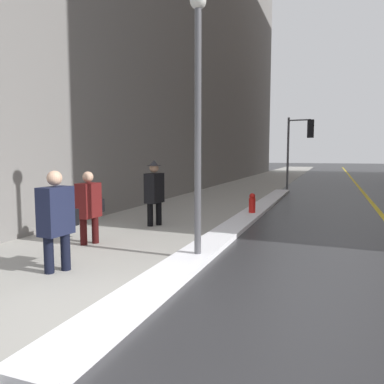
{
  "coord_description": "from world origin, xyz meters",
  "views": [
    {
      "loc": [
        2.47,
        -3.71,
        1.88
      ],
      "look_at": [
        -0.4,
        4.0,
        1.05
      ],
      "focal_mm": 35.0,
      "sensor_mm": 36.0,
      "label": 1
    }
  ],
  "objects": [
    {
      "name": "lamp_post",
      "position": [
        0.27,
        2.5,
        2.77
      ],
      "size": [
        0.28,
        0.28,
        4.59
      ],
      "color": "#515156",
      "rests_on": "ground"
    },
    {
      "name": "traffic_light_near",
      "position": [
        1.02,
        16.18,
        2.72
      ],
      "size": [
        1.31,
        0.33,
        3.76
      ],
      "rotation": [
        0.0,
        0.0,
        -0.11
      ],
      "color": "#515156",
      "rests_on": "ground"
    },
    {
      "name": "pedestrian_with_shoulder_bag",
      "position": [
        -2.21,
        2.75,
        0.85
      ],
      "size": [
        0.33,
        0.72,
        1.53
      ],
      "rotation": [
        0.0,
        0.0,
        -1.64
      ],
      "color": "#340C0C",
      "rests_on": "ground"
    },
    {
      "name": "pedestrian_trailing",
      "position": [
        -1.84,
        5.04,
        0.95
      ],
      "size": [
        0.37,
        0.55,
        1.74
      ],
      "rotation": [
        0.0,
        0.0,
        -1.64
      ],
      "color": "black",
      "rests_on": "ground"
    },
    {
      "name": "fire_hydrant",
      "position": [
        0.24,
        7.54,
        0.35
      ],
      "size": [
        0.2,
        0.2,
        0.7
      ],
      "color": "red",
      "rests_on": "ground"
    },
    {
      "name": "pedestrian_in_glasses",
      "position": [
        -1.58,
        1.01,
        0.9
      ],
      "size": [
        0.35,
        0.75,
        1.63
      ],
      "rotation": [
        0.0,
        0.0,
        -1.64
      ],
      "color": "black",
      "rests_on": "ground"
    },
    {
      "name": "snow_bank_curb",
      "position": [
        0.2,
        6.99,
        0.05
      ],
      "size": [
        0.67,
        17.1,
        0.1
      ],
      "color": "white",
      "rests_on": "ground"
    },
    {
      "name": "road_centre_stripe",
      "position": [
        4.0,
        15.0,
        0.0
      ],
      "size": [
        0.16,
        80.0,
        0.0
      ],
      "color": "gold",
      "rests_on": "ground"
    },
    {
      "name": "ground_plane",
      "position": [
        0.0,
        0.0,
        0.0
      ],
      "size": [
        160.0,
        160.0,
        0.0
      ],
      "primitive_type": "plane",
      "color": "#2D2D30"
    },
    {
      "name": "sidewalk_slab",
      "position": [
        -2.0,
        15.0,
        0.01
      ],
      "size": [
        4.0,
        80.0,
        0.01
      ],
      "color": "#9E9B93",
      "rests_on": "ground"
    }
  ]
}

